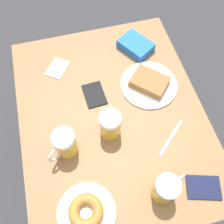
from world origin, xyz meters
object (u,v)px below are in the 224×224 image
fork (171,138)px  passport_far_edge (94,95)px  beer_mug_center (110,124)px  beer_mug_left (166,189)px  napkin_folded (58,68)px  plate_with_cake (149,83)px  passport_near_edge (203,187)px  beer_mug_right (65,144)px  plate_with_donut (86,212)px  blue_pouch (136,46)px

fork → passport_far_edge: size_ratio=1.13×
beer_mug_center → fork: bearing=158.1°
beer_mug_left → napkin_folded: size_ratio=0.96×
plate_with_cake → fork: (-0.01, 0.27, -0.01)m
beer_mug_left → passport_near_edge: (-0.15, 0.02, -0.06)m
beer_mug_right → passport_near_edge: size_ratio=0.89×
beer_mug_right → fork: beer_mug_right is taller
napkin_folded → fork: bearing=130.3°
fork → passport_near_edge: (-0.05, 0.22, 0.00)m
passport_near_edge → fork: bearing=-78.1°
plate_with_donut → napkin_folded: size_ratio=1.55×
plate_with_donut → blue_pouch: 0.79m
plate_with_donut → beer_mug_center: 0.33m
napkin_folded → blue_pouch: (-0.40, -0.03, 0.02)m
napkin_folded → passport_far_edge: 0.23m
plate_with_donut → beer_mug_center: (-0.16, -0.29, 0.05)m
blue_pouch → beer_mug_right: bearing=46.2°
beer_mug_right → passport_near_edge: (-0.47, 0.28, -0.06)m
passport_far_edge → blue_pouch: blue_pouch is taller
plate_with_cake → plate_with_donut: (0.39, 0.46, 0.00)m
beer_mug_right → passport_near_edge: beer_mug_right is taller
beer_mug_left → beer_mug_center: same height
beer_mug_center → blue_pouch: size_ratio=0.68×
plate_with_cake → blue_pouch: 0.23m
beer_mug_left → fork: (-0.11, -0.19, -0.06)m
plate_with_donut → fork: (-0.39, -0.19, -0.02)m
plate_with_donut → napkin_folded: plate_with_donut is taller
beer_mug_center → fork: beer_mug_center is taller
beer_mug_center → beer_mug_right: 0.19m
plate_with_cake → beer_mug_center: (0.23, 0.18, 0.05)m
plate_with_cake → beer_mug_left: beer_mug_left is taller
plate_with_donut → beer_mug_left: bearing=179.7°
beer_mug_center → fork: size_ratio=0.88×
plate_with_donut → passport_far_edge: (-0.14, -0.47, -0.02)m
plate_with_cake → passport_near_edge: size_ratio=1.77×
plate_with_cake → beer_mug_right: bearing=27.1°
plate_with_cake → fork: plate_with_cake is taller
beer_mug_right → fork: size_ratio=0.88×
fork → blue_pouch: (0.00, -0.49, 0.02)m
plate_with_donut → blue_pouch: (-0.39, -0.69, 0.00)m
passport_far_edge → beer_mug_center: bearing=98.0°
napkin_folded → passport_far_edge: passport_far_edge is taller
plate_with_cake → passport_near_edge: bearing=96.2°
blue_pouch → napkin_folded: bearing=3.7°
beer_mug_left → beer_mug_right: 0.40m
plate_with_cake → passport_far_edge: (0.25, -0.01, -0.01)m
beer_mug_right → passport_near_edge: 0.55m
beer_mug_center → passport_far_edge: (0.03, -0.19, -0.06)m
plate_with_donut → passport_far_edge: size_ratio=1.60×
beer_mug_left → napkin_folded: beer_mug_left is taller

